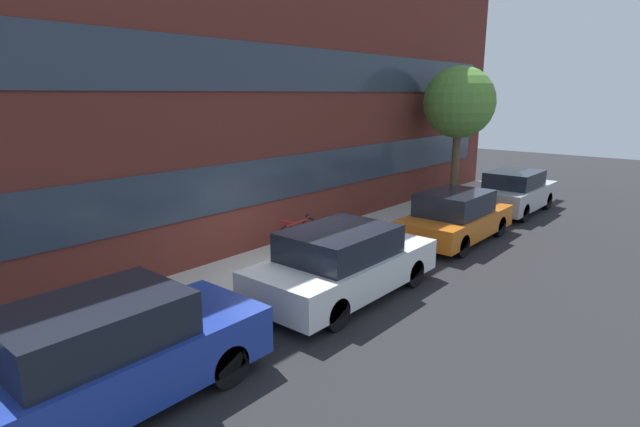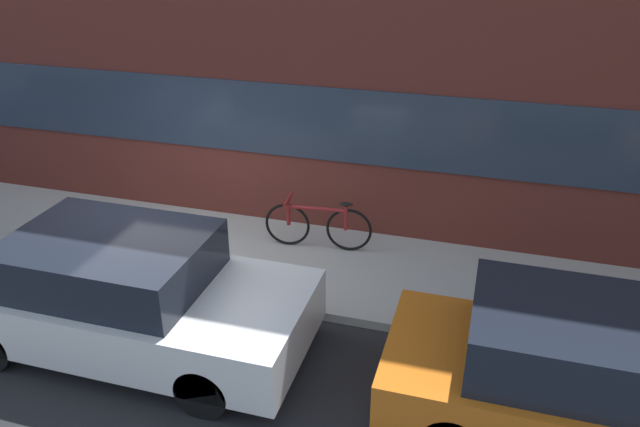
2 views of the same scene
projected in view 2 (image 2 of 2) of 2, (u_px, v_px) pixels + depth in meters
The scene contains 5 objects.
ground_plane at pixel (172, 294), 8.32m from camera, with size 56.00×56.00×0.00m, color #232326.
sidewalk_strip at pixel (208, 250), 9.26m from camera, with size 28.00×2.26×0.12m.
parked_car_white at pixel (125, 294), 7.10m from camera, with size 4.15×1.80×1.40m.
parked_car_orange at pixel (587, 378), 5.85m from camera, with size 3.89×1.67×1.37m.
bicycle at pixel (318, 224), 9.05m from camera, with size 1.58×0.44×0.77m.
Camera 2 is at (3.87, -6.14, 4.64)m, focal length 35.00 mm.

